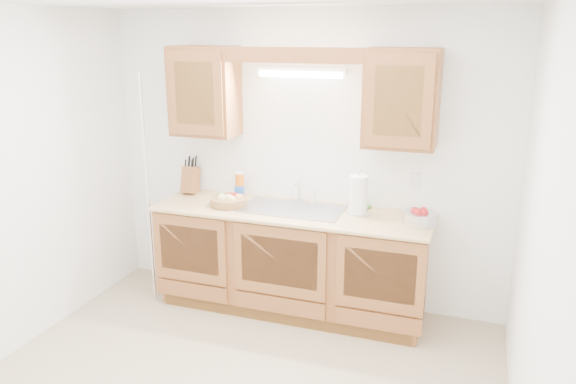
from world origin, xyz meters
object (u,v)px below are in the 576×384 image
at_px(apple_bowl, 419,217).
at_px(fruit_basket, 229,200).
at_px(knife_block, 191,179).
at_px(paper_towel, 358,195).

bearing_deg(apple_bowl, fruit_basket, -178.99).
bearing_deg(knife_block, paper_towel, -7.16).
distance_m(knife_block, paper_towel, 1.57).
xyz_separation_m(fruit_basket, knife_block, (-0.49, 0.23, 0.08)).
xyz_separation_m(fruit_basket, paper_towel, (1.08, 0.12, 0.11)).
distance_m(fruit_basket, knife_block, 0.55).
height_order(paper_towel, apple_bowl, paper_towel).
bearing_deg(knife_block, fruit_basket, -28.61).
relative_size(knife_block, paper_towel, 0.93).
relative_size(fruit_basket, knife_block, 0.98).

